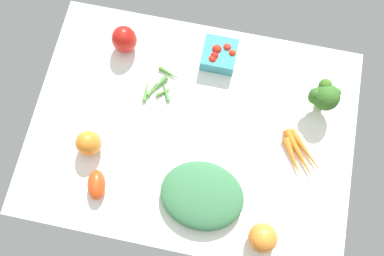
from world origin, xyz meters
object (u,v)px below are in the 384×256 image
Objects in this scene: berry_basket at (219,55)px; heirloom_tomato_orange at (263,238)px; bell_pepper_red at (124,39)px; leafy_greens_clump at (202,195)px; bell_pepper_orange at (89,143)px; carrot_bunch at (300,155)px; okra_pile at (160,85)px; broccoli_head at (324,96)px; roma_tomato at (96,185)px.

heirloom_tomato_orange is at bearing 112.62° from berry_basket.
leafy_greens_clump is (-35.35, 44.99, -2.05)cm from bell_pepper_red.
bell_pepper_orange reaches higher than carrot_bunch.
bell_pepper_red is 1.19× the size of heirloom_tomato_orange.
berry_basket is 1.20× the size of bell_pepper_orange.
leafy_greens_clump is at bearing 122.24° from okra_pile.
okra_pile is at bearing 140.58° from bell_pepper_red.
bell_pepper_red reaches higher than heirloom_tomato_orange.
okra_pile is 52.68cm from broccoli_head.
roma_tomato is at bearing 60.23° from berry_basket.
broccoli_head reaches higher than leafy_greens_clump.
leafy_greens_clump is at bearing 34.18° from carrot_bunch.
berry_basket is at bearing -85.76° from leafy_greens_clump.
roma_tomato is (28.69, 50.17, -0.36)cm from berry_basket.
roma_tomato is (11.30, 36.38, 1.91)cm from okra_pile.
bell_pepper_red is (-2.10, -36.58, 0.43)cm from bell_pepper_orange.
carrot_bunch reaches higher than okra_pile.
roma_tomato is at bearing 72.75° from okra_pile.
bell_pepper_orange is at bearing 22.64° from broccoli_head.
carrot_bunch is (-27.70, -18.81, -1.84)cm from leafy_greens_clump.
bell_pepper_red is at bearing -93.28° from bell_pepper_orange.
heirloom_tomato_orange is at bearing 135.75° from bell_pepper_red.
bell_pepper_orange is at bearing 8.66° from roma_tomato.
okra_pile is 22.32cm from berry_basket.
heirloom_tomato_orange is 47.20cm from broccoli_head.
okra_pile is at bearing -45.81° from heirloom_tomato_orange.
bell_pepper_orange is at bearing 48.54° from berry_basket.
heirloom_tomato_orange is at bearing 75.83° from broccoli_head.
carrot_bunch is (-8.05, -27.40, -3.09)cm from heirloom_tomato_orange.
bell_pepper_orange is 0.92× the size of bell_pepper_red.
okra_pile is at bearing 38.41° from berry_basket.
bell_pepper_orange reaches higher than okra_pile.
broccoli_head is 0.78× the size of carrot_bunch.
bell_pepper_red is 0.83× the size of broccoli_head.
berry_basket is at bearing -176.62° from bell_pepper_red.
broccoli_head reaches higher than bell_pepper_red.
roma_tomato is at bearing 93.78° from bell_pepper_red.
bell_pepper_red reaches higher than okra_pile.
berry_basket is 1.30× the size of heirloom_tomato_orange.
bell_pepper_red is at bearing -6.83° from broccoli_head.
carrot_bunch is at bearing 137.99° from berry_basket.
leafy_greens_clump is at bearing 49.92° from broccoli_head.
bell_pepper_red is at bearing -22.55° from carrot_bunch.
leafy_greens_clump is at bearing -99.80° from roma_tomato.
bell_pepper_orange is 36.64cm from bell_pepper_red.
heirloom_tomato_orange reaches higher than carrot_bunch.
carrot_bunch is (3.47, 18.22, -6.81)cm from broccoli_head.
roma_tomato is 0.36× the size of leafy_greens_clump.
bell_pepper_orange is 59.57cm from heirloom_tomato_orange.
bell_pepper_red reaches higher than bell_pepper_orange.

